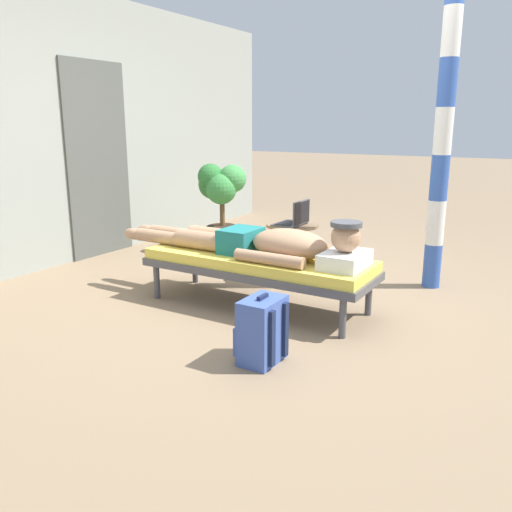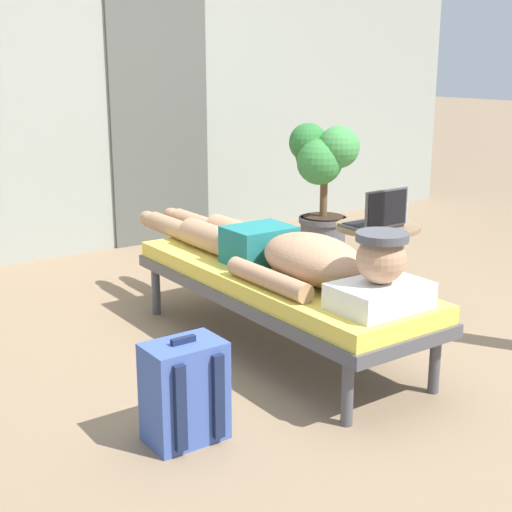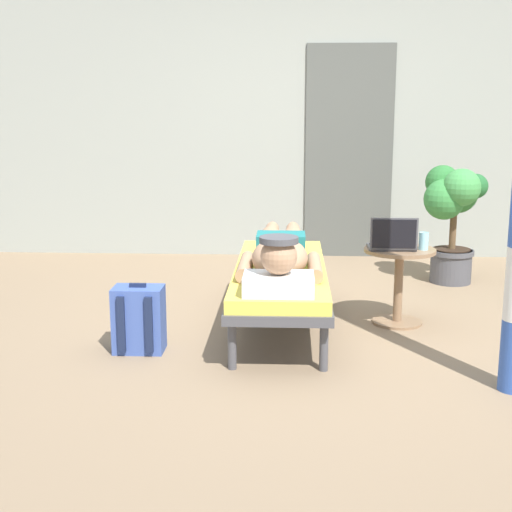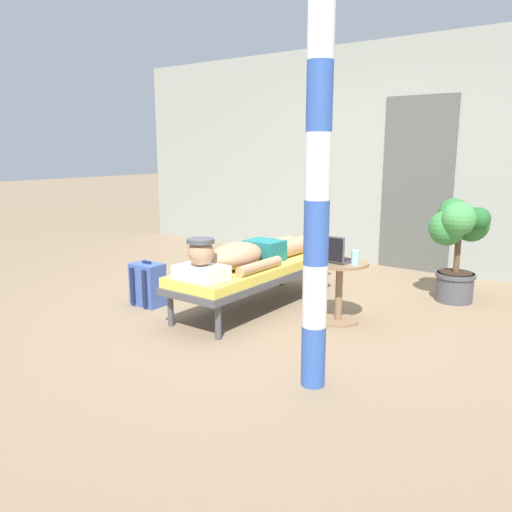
% 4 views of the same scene
% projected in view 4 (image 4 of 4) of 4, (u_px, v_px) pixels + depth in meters
% --- Properties ---
extents(ground_plane, '(40.00, 40.00, 0.00)m').
position_uv_depth(ground_plane, '(260.00, 314.00, 4.57)').
color(ground_plane, '#8C7256').
extents(house_wall_back, '(7.60, 0.20, 2.70)m').
position_uv_depth(house_wall_back, '(373.00, 156.00, 6.42)').
color(house_wall_back, '#999E93').
rests_on(house_wall_back, ground).
extents(house_door_panel, '(0.84, 0.03, 2.04)m').
position_uv_depth(house_door_panel, '(417.00, 185.00, 6.04)').
color(house_door_panel, '#545651').
rests_on(house_door_panel, ground).
extents(lounge_chair, '(0.62, 1.83, 0.42)m').
position_uv_depth(lounge_chair, '(255.00, 271.00, 4.69)').
color(lounge_chair, '#4C4C51').
rests_on(lounge_chair, ground).
extents(person_reclining, '(0.53, 2.17, 0.33)m').
position_uv_depth(person_reclining, '(252.00, 253.00, 4.62)').
color(person_reclining, white).
rests_on(person_reclining, lounge_chair).
extents(side_table, '(0.48, 0.48, 0.52)m').
position_uv_depth(side_table, '(339.00, 281.00, 4.30)').
color(side_table, '#8C6B4C').
rests_on(side_table, ground).
extents(laptop, '(0.31, 0.24, 0.23)m').
position_uv_depth(laptop, '(331.00, 255.00, 4.25)').
color(laptop, '#4C4C51').
rests_on(laptop, side_table).
extents(drink_glass, '(0.06, 0.06, 0.12)m').
position_uv_depth(drink_glass, '(355.00, 257.00, 4.15)').
color(drink_glass, '#99D8E5').
rests_on(drink_glass, side_table).
extents(backpack, '(0.30, 0.26, 0.42)m').
position_uv_depth(backpack, '(148.00, 285.00, 4.79)').
color(backpack, '#3F59A5').
rests_on(backpack, ground).
extents(potted_plant, '(0.53, 0.61, 0.98)m').
position_uv_depth(potted_plant, '(458.00, 236.00, 4.84)').
color(potted_plant, '#4C4C51').
rests_on(potted_plant, ground).
extents(porch_post, '(0.15, 0.15, 2.69)m').
position_uv_depth(porch_post, '(318.00, 166.00, 2.93)').
color(porch_post, '#3359B2').
rests_on(porch_post, ground).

